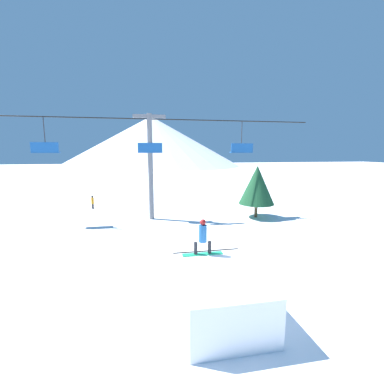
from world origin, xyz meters
The scene contains 7 objects.
ground_plane centered at (0.00, 0.00, 0.00)m, with size 220.00×220.00×0.00m, color white.
mountain_ridge centered at (0.00, 91.68, 9.01)m, with size 65.25×65.25×18.02m.
snow_ramp centered at (-0.57, 0.60, 0.74)m, with size 2.53×3.57×1.48m.
snowboarder centered at (-0.79, 2.04, 2.13)m, with size 1.49×0.28×1.33m.
chairlift centered at (-2.36, 13.06, 4.94)m, with size 25.52×0.44×8.00m.
pine_tree_near centered at (5.89, 12.12, 2.62)m, with size 2.77×2.77×4.15m.
distant_skier centered at (-7.61, 17.75, 0.67)m, with size 0.24×0.24×1.23m.
Camera 1 is at (-2.80, -6.70, 5.22)m, focal length 24.00 mm.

